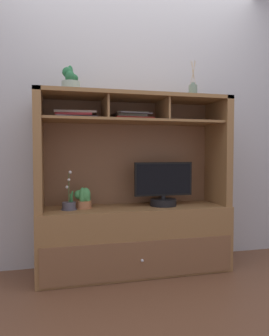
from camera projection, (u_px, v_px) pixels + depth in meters
floor_plane at (134, 271)px, 2.65m from camera, size 6.00×6.00×0.02m
back_wall at (128, 107)px, 2.83m from camera, size 6.00×0.02×2.80m
media_console at (134, 217)px, 2.63m from camera, size 1.58×0.49×1.46m
tv_monitor at (163, 188)px, 2.66m from camera, size 0.50×0.22×0.37m
potted_orchid at (69, 205)px, 2.47m from camera, size 0.12×0.12×0.31m
potted_fern at (84, 199)px, 2.54m from camera, size 0.14×0.13×0.17m
magazine_stack_left at (131, 117)px, 2.64m from camera, size 0.34×0.32×0.07m
magazine_stack_centre at (76, 116)px, 2.51m from camera, size 0.34×0.29×0.06m
diffuser_bottle at (193, 91)px, 2.69m from camera, size 0.07×0.07×0.31m
potted_succulent at (71, 82)px, 2.44m from camera, size 0.16×0.16×0.21m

